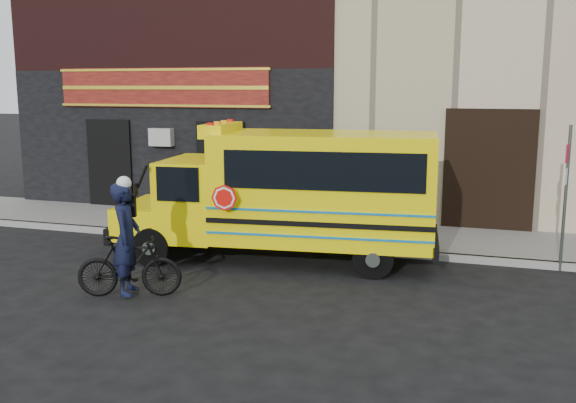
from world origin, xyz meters
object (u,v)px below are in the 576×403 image
(sign_pole, at_px, (566,191))
(cyclist, at_px, (126,241))
(school_bus, at_px, (294,191))
(bicycle, at_px, (129,266))

(sign_pole, relative_size, cyclist, 1.47)
(school_bus, bearing_deg, cyclist, -123.88)
(school_bus, height_order, sign_pole, sign_pole)
(bicycle, distance_m, cyclist, 0.45)
(bicycle, bearing_deg, sign_pole, -81.02)
(sign_pole, bearing_deg, bicycle, -151.49)
(sign_pole, xyz_separation_m, cyclist, (-7.51, -4.03, -0.63))
(sign_pole, distance_m, bicycle, 8.56)
(bicycle, relative_size, cyclist, 0.92)
(school_bus, distance_m, sign_pole, 5.47)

